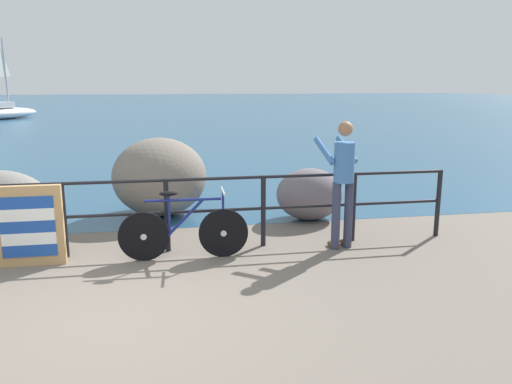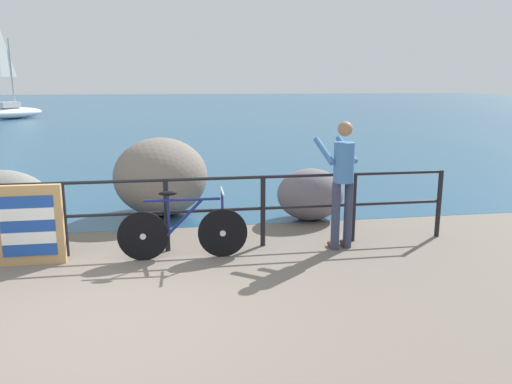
# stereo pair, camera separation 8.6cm
# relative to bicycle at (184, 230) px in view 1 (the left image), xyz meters

# --- Properties ---
(ground_plane) EXTENTS (120.00, 120.00, 0.10)m
(ground_plane) POSITION_rel_bicycle_xyz_m (-0.89, 18.44, -0.44)
(ground_plane) COLOR #6B6056
(sea_surface) EXTENTS (120.00, 90.00, 0.01)m
(sea_surface) POSITION_rel_bicycle_xyz_m (-0.89, 46.44, -0.39)
(sea_surface) COLOR navy
(sea_surface) RESTS_ON ground_plane
(promenade_railing) EXTENTS (9.46, 0.07, 1.02)m
(promenade_railing) POSITION_rel_bicycle_xyz_m (-0.89, 0.35, 0.25)
(promenade_railing) COLOR black
(promenade_railing) RESTS_ON ground_plane
(bicycle) EXTENTS (1.70, 0.48, 0.92)m
(bicycle) POSITION_rel_bicycle_xyz_m (0.00, 0.00, 0.00)
(bicycle) COLOR black
(bicycle) RESTS_ON ground_plane
(person_at_railing) EXTENTS (0.54, 0.67, 1.78)m
(person_at_railing) POSITION_rel_bicycle_xyz_m (2.18, 0.07, 0.60)
(person_at_railing) COLOR #333851
(person_at_railing) RESTS_ON ground_plane
(folded_deckchair_stack) EXTENTS (0.84, 0.10, 1.04)m
(folded_deckchair_stack) POSITION_rel_bicycle_xyz_m (-1.93, 0.10, 0.13)
(folded_deckchair_stack) COLOR tan
(folded_deckchair_stack) RESTS_ON ground_plane
(breakwater_boulder_main) EXTENTS (1.62, 1.64, 1.36)m
(breakwater_boulder_main) POSITION_rel_bicycle_xyz_m (-0.33, 2.36, 0.29)
(breakwater_boulder_main) COLOR slate
(breakwater_boulder_main) RESTS_ON ground
(breakwater_boulder_right) EXTENTS (1.13, 0.96, 0.88)m
(breakwater_boulder_right) POSITION_rel_bicycle_xyz_m (2.17, 1.60, 0.05)
(breakwater_boulder_right) COLOR slate
(breakwater_boulder_right) RESTS_ON ground
(sailboat) EXTENTS (3.58, 4.36, 6.16)m
(sailboat) POSITION_rel_bicycle_xyz_m (-10.03, 27.54, 0.32)
(sailboat) COLOR white
(sailboat) RESTS_ON sea_surface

